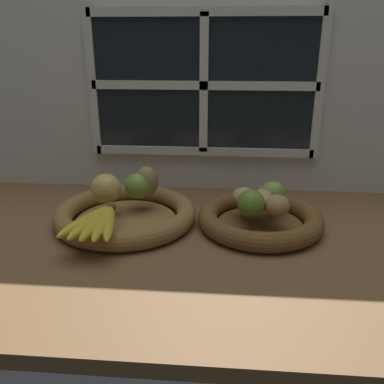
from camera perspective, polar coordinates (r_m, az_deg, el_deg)
name	(u,v)px	position (r cm, az deg, el deg)	size (l,w,h in cm)	color
ground_plane	(196,233)	(100.63, 0.60, -5.76)	(140.00, 90.00, 3.00)	brown
back_wall	(204,96)	(120.96, 1.70, 13.28)	(140.00, 4.60, 55.00)	silver
fruit_bowl_left	(126,214)	(103.27, -9.23, -3.11)	(34.97, 34.97, 4.63)	olive
fruit_bowl_right	(260,219)	(100.80, 9.47, -3.73)	(30.22, 30.22, 4.63)	brown
apple_green_back	(138,186)	(105.42, -7.58, 0.87)	(6.63, 6.63, 6.63)	#7AA338
apple_golden_left	(106,189)	(103.50, -11.91, 0.47)	(7.47, 7.47, 7.47)	#DBB756
pear_brown	(147,181)	(106.19, -6.29, 1.47)	(5.76, 5.77, 8.01)	olive
banana_bunch_front	(97,222)	(91.14, -13.07, -4.07)	(12.98, 18.92, 2.62)	gold
potato_back	(268,194)	(103.43, 10.58, -0.33)	(6.15, 4.72, 4.50)	tan
potato_small	(277,206)	(96.17, 11.76, -1.86)	(6.13, 5.82, 5.02)	#A38451
potato_oblong	(245,197)	(101.48, 7.39, -0.66)	(7.82, 5.95, 4.15)	tan
potato_large	(261,200)	(98.91, 9.63, -1.12)	(7.93, 5.28, 4.89)	tan
lime_near	(251,203)	(94.67, 8.22, -1.54)	(6.43, 6.43, 6.43)	olive
lime_far	(273,193)	(102.81, 11.22, -0.10)	(5.84, 5.84, 5.84)	#7AAD3D
chili_pepper	(261,206)	(98.69, 9.59, -2.00)	(2.23, 2.23, 11.63)	red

